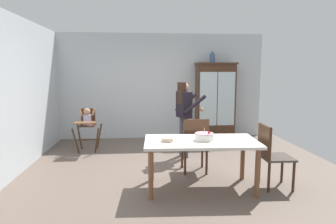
{
  "coord_description": "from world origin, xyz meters",
  "views": [
    {
      "loc": [
        -0.51,
        -4.92,
        1.76
      ],
      "look_at": [
        0.01,
        0.7,
        0.95
      ],
      "focal_mm": 31.01,
      "sensor_mm": 36.0,
      "label": 1
    }
  ],
  "objects_px": {
    "birthday_cake": "(204,137)",
    "dining_chair_right_end": "(270,152)",
    "serving_bowl": "(168,139)",
    "ceramic_vase": "(212,58)",
    "adult_person": "(184,110)",
    "high_chair_with_toddler": "(87,122)",
    "dining_table": "(201,146)",
    "dining_chair_far_side": "(195,142)",
    "china_cabinet": "(215,101)"
  },
  "relations": [
    {
      "from": "ceramic_vase",
      "to": "serving_bowl",
      "type": "relative_size",
      "value": 1.5
    },
    {
      "from": "ceramic_vase",
      "to": "serving_bowl",
      "type": "xyz_separation_m",
      "value": [
        -1.43,
        -3.21,
        -1.31
      ]
    },
    {
      "from": "dining_table",
      "to": "adult_person",
      "type": "bearing_deg",
      "value": 90.35
    },
    {
      "from": "ceramic_vase",
      "to": "china_cabinet",
      "type": "bearing_deg",
      "value": -2.21
    },
    {
      "from": "birthday_cake",
      "to": "serving_bowl",
      "type": "bearing_deg",
      "value": -178.18
    },
    {
      "from": "ceramic_vase",
      "to": "dining_chair_right_end",
      "type": "relative_size",
      "value": 0.28
    },
    {
      "from": "dining_chair_right_end",
      "to": "dining_chair_far_side",
      "type": "bearing_deg",
      "value": 56.36
    },
    {
      "from": "birthday_cake",
      "to": "serving_bowl",
      "type": "height_order",
      "value": "birthday_cake"
    },
    {
      "from": "ceramic_vase",
      "to": "dining_table",
      "type": "xyz_separation_m",
      "value": [
        -0.93,
        -3.19,
        -1.43
      ]
    },
    {
      "from": "dining_chair_far_side",
      "to": "dining_chair_right_end",
      "type": "height_order",
      "value": "same"
    },
    {
      "from": "ceramic_vase",
      "to": "birthday_cake",
      "type": "xyz_separation_m",
      "value": [
        -0.88,
        -3.19,
        -1.28
      ]
    },
    {
      "from": "birthday_cake",
      "to": "dining_chair_right_end",
      "type": "distance_m",
      "value": 1.03
    },
    {
      "from": "dining_chair_right_end",
      "to": "china_cabinet",
      "type": "bearing_deg",
      "value": 1.85
    },
    {
      "from": "china_cabinet",
      "to": "serving_bowl",
      "type": "relative_size",
      "value": 10.88
    },
    {
      "from": "dining_chair_right_end",
      "to": "birthday_cake",
      "type": "bearing_deg",
      "value": 88.38
    },
    {
      "from": "china_cabinet",
      "to": "serving_bowl",
      "type": "bearing_deg",
      "value": -115.41
    },
    {
      "from": "adult_person",
      "to": "dining_chair_far_side",
      "type": "distance_m",
      "value": 1.06
    },
    {
      "from": "dining_table",
      "to": "ceramic_vase",
      "type": "bearing_deg",
      "value": 73.77
    },
    {
      "from": "high_chair_with_toddler",
      "to": "dining_chair_right_end",
      "type": "xyz_separation_m",
      "value": [
        3.1,
        -2.32,
        -0.1
      ]
    },
    {
      "from": "high_chair_with_toddler",
      "to": "china_cabinet",
      "type": "bearing_deg",
      "value": 15.5
    },
    {
      "from": "high_chair_with_toddler",
      "to": "dining_chair_right_end",
      "type": "height_order",
      "value": "dining_chair_right_end"
    },
    {
      "from": "adult_person",
      "to": "dining_table",
      "type": "xyz_separation_m",
      "value": [
        0.01,
        -1.62,
        -0.32
      ]
    },
    {
      "from": "birthday_cake",
      "to": "high_chair_with_toddler",
      "type": "bearing_deg",
      "value": 132.81
    },
    {
      "from": "high_chair_with_toddler",
      "to": "serving_bowl",
      "type": "xyz_separation_m",
      "value": [
        1.56,
        -2.29,
        0.11
      ]
    },
    {
      "from": "high_chair_with_toddler",
      "to": "dining_chair_far_side",
      "type": "xyz_separation_m",
      "value": [
        2.09,
        -1.61,
        -0.1
      ]
    },
    {
      "from": "china_cabinet",
      "to": "adult_person",
      "type": "height_order",
      "value": "china_cabinet"
    },
    {
      "from": "ceramic_vase",
      "to": "dining_table",
      "type": "height_order",
      "value": "ceramic_vase"
    },
    {
      "from": "dining_table",
      "to": "birthday_cake",
      "type": "height_order",
      "value": "birthday_cake"
    },
    {
      "from": "ceramic_vase",
      "to": "dining_table",
      "type": "distance_m",
      "value": 3.61
    },
    {
      "from": "adult_person",
      "to": "birthday_cake",
      "type": "relative_size",
      "value": 5.47
    },
    {
      "from": "high_chair_with_toddler",
      "to": "adult_person",
      "type": "xyz_separation_m",
      "value": [
        2.05,
        -0.64,
        0.31
      ]
    },
    {
      "from": "birthday_cake",
      "to": "dining_chair_right_end",
      "type": "relative_size",
      "value": 0.29
    },
    {
      "from": "dining_chair_far_side",
      "to": "adult_person",
      "type": "bearing_deg",
      "value": -86.9
    },
    {
      "from": "china_cabinet",
      "to": "high_chair_with_toddler",
      "type": "bearing_deg",
      "value": -163.42
    },
    {
      "from": "ceramic_vase",
      "to": "adult_person",
      "type": "bearing_deg",
      "value": -120.94
    },
    {
      "from": "dining_chair_far_side",
      "to": "china_cabinet",
      "type": "bearing_deg",
      "value": -110.97
    },
    {
      "from": "china_cabinet",
      "to": "birthday_cake",
      "type": "distance_m",
      "value": 3.34
    },
    {
      "from": "serving_bowl",
      "to": "ceramic_vase",
      "type": "bearing_deg",
      "value": 66.02
    },
    {
      "from": "china_cabinet",
      "to": "ceramic_vase",
      "type": "xyz_separation_m",
      "value": [
        -0.1,
        0.0,
        1.09
      ]
    },
    {
      "from": "adult_person",
      "to": "serving_bowl",
      "type": "distance_m",
      "value": 1.73
    },
    {
      "from": "dining_table",
      "to": "dining_chair_right_end",
      "type": "height_order",
      "value": "dining_chair_right_end"
    },
    {
      "from": "china_cabinet",
      "to": "adult_person",
      "type": "xyz_separation_m",
      "value": [
        -1.03,
        -1.56,
        -0.02
      ]
    },
    {
      "from": "adult_person",
      "to": "dining_chair_right_end",
      "type": "xyz_separation_m",
      "value": [
        1.05,
        -1.68,
        -0.41
      ]
    },
    {
      "from": "china_cabinet",
      "to": "birthday_cake",
      "type": "bearing_deg",
      "value": -107.04
    },
    {
      "from": "china_cabinet",
      "to": "high_chair_with_toddler",
      "type": "xyz_separation_m",
      "value": [
        -3.08,
        -0.92,
        -0.33
      ]
    },
    {
      "from": "dining_chair_far_side",
      "to": "high_chair_with_toddler",
      "type": "bearing_deg",
      "value": -37.36
    },
    {
      "from": "high_chair_with_toddler",
      "to": "dining_table",
      "type": "distance_m",
      "value": 3.06
    },
    {
      "from": "dining_table",
      "to": "dining_chair_far_side",
      "type": "bearing_deg",
      "value": 86.69
    },
    {
      "from": "birthday_cake",
      "to": "dining_chair_far_side",
      "type": "bearing_deg",
      "value": 90.75
    },
    {
      "from": "adult_person",
      "to": "high_chair_with_toddler",
      "type": "bearing_deg",
      "value": 55.1
    }
  ]
}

